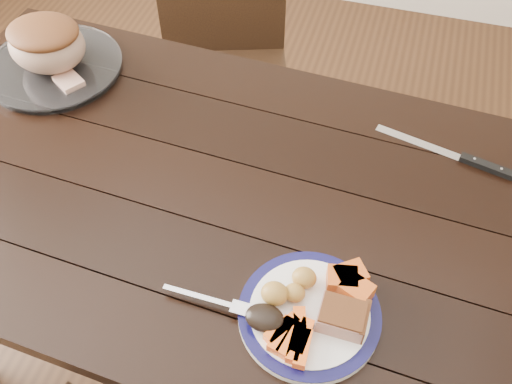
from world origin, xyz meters
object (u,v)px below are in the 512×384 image
(serving_platter, at_px, (55,68))
(pork_slice, at_px, (342,317))
(dinner_plate, at_px, (309,314))
(chair_far, at_px, (224,54))
(dining_table, at_px, (225,217))
(carving_knife, at_px, (469,160))
(roast_joint, at_px, (47,45))
(fork, at_px, (216,302))

(serving_platter, distance_m, pork_slice, 0.99)
(dinner_plate, height_order, serving_platter, serving_platter)
(chair_far, distance_m, dinner_plate, 1.11)
(dining_table, bearing_deg, pork_slice, -38.42)
(dining_table, height_order, chair_far, chair_far)
(pork_slice, height_order, carving_knife, pork_slice)
(dinner_plate, bearing_deg, dining_table, 136.14)
(chair_far, xyz_separation_m, carving_knife, (0.76, -0.49, 0.23))
(roast_joint, height_order, carving_knife, roast_joint)
(dining_table, relative_size, chair_far, 1.78)
(dinner_plate, distance_m, carving_knife, 0.54)
(pork_slice, bearing_deg, serving_platter, 149.44)
(roast_joint, bearing_deg, serving_platter, 0.00)
(chair_far, bearing_deg, fork, 89.30)
(dining_table, distance_m, chair_far, 0.79)
(chair_far, relative_size, roast_joint, 4.79)
(roast_joint, bearing_deg, dinner_plate, -32.10)
(chair_far, relative_size, fork, 5.23)
(fork, bearing_deg, serving_platter, 140.65)
(dinner_plate, xyz_separation_m, roast_joint, (-0.79, 0.50, 0.07))
(dining_table, relative_size, dinner_plate, 6.35)
(chair_far, xyz_separation_m, dinner_plate, (0.50, -0.97, 0.23))
(dining_table, relative_size, fork, 9.30)
(serving_platter, bearing_deg, chair_far, 57.93)
(dining_table, relative_size, pork_slice, 20.20)
(pork_slice, bearing_deg, fork, -173.74)
(fork, distance_m, roast_joint, 0.82)
(chair_far, relative_size, dinner_plate, 3.57)
(dinner_plate, relative_size, serving_platter, 0.76)
(pork_slice, distance_m, fork, 0.23)
(dining_table, bearing_deg, dinner_plate, -43.86)
(pork_slice, bearing_deg, roast_joint, 149.44)
(pork_slice, xyz_separation_m, fork, (-0.23, -0.02, -0.02))
(dining_table, bearing_deg, roast_joint, 154.42)
(carving_knife, bearing_deg, pork_slice, -99.49)
(dinner_plate, relative_size, carving_knife, 0.82)
(fork, bearing_deg, dinner_plate, 10.80)
(roast_joint, bearing_deg, carving_knife, -1.29)
(chair_far, bearing_deg, dinner_plate, 98.26)
(carving_knife, bearing_deg, dinner_plate, -105.36)
(pork_slice, distance_m, roast_joint, 0.99)
(dinner_plate, distance_m, serving_platter, 0.94)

